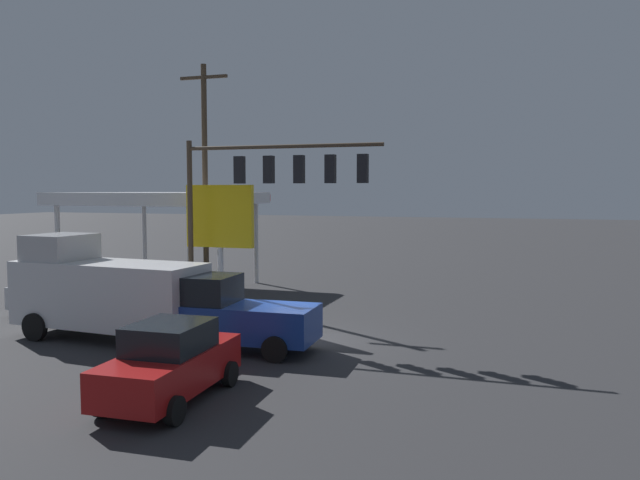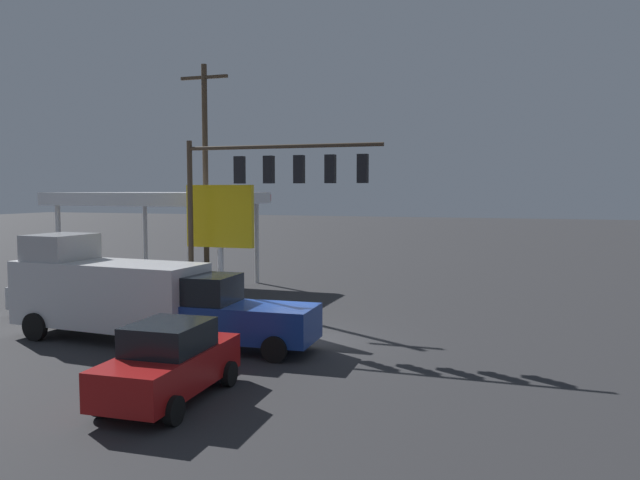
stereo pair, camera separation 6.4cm
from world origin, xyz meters
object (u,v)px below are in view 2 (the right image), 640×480
object	(u,v)px
traffic_signal_assembly	(268,183)
sedan_waiting	(169,362)
hatchback_crossing	(60,293)
delivery_truck	(105,290)
price_sign	(220,222)
fire_hydrant	(162,326)
pickup_parked	(231,316)
utility_pole	(206,177)

from	to	relation	value
traffic_signal_assembly	sedan_waiting	size ratio (longest dim) A/B	1.71
traffic_signal_assembly	hatchback_crossing	bearing A→B (deg)	2.77
delivery_truck	hatchback_crossing	bearing A→B (deg)	-28.80
traffic_signal_assembly	price_sign	xyz separation A→B (m)	(2.42, -0.90, -1.48)
traffic_signal_assembly	fire_hydrant	xyz separation A→B (m)	(2.91, 2.59, -4.94)
sedan_waiting	traffic_signal_assembly	bearing A→B (deg)	-176.14
hatchback_crossing	sedan_waiting	size ratio (longest dim) A/B	0.87
pickup_parked	fire_hydrant	distance (m)	3.08
traffic_signal_assembly	delivery_truck	xyz separation A→B (m)	(4.79, 3.14, -3.69)
price_sign	sedan_waiting	distance (m)	9.93
sedan_waiting	fire_hydrant	xyz separation A→B (m)	(3.71, -5.43, -0.51)
pickup_parked	delivery_truck	bearing A→B (deg)	-2.16
pickup_parked	hatchback_crossing	size ratio (longest dim) A/B	1.36
hatchback_crossing	fire_hydrant	bearing A→B (deg)	158.11
utility_pole	sedan_waiting	size ratio (longest dim) A/B	2.46
price_sign	fire_hydrant	xyz separation A→B (m)	(0.49, 3.49, -3.46)
sedan_waiting	fire_hydrant	distance (m)	6.60
price_sign	utility_pole	bearing A→B (deg)	-55.40
delivery_truck	sedan_waiting	distance (m)	7.46
delivery_truck	sedan_waiting	bearing A→B (deg)	142.51
traffic_signal_assembly	delivery_truck	bearing A→B (deg)	33.25
pickup_parked	sedan_waiting	size ratio (longest dim) A/B	1.18
pickup_parked	traffic_signal_assembly	bearing A→B (deg)	-91.10
price_sign	delivery_truck	bearing A→B (deg)	59.60
utility_pole	sedan_waiting	distance (m)	15.41
utility_pole	hatchback_crossing	size ratio (longest dim) A/B	2.83
pickup_parked	hatchback_crossing	distance (m)	9.48
fire_hydrant	traffic_signal_assembly	bearing A→B (deg)	-138.30
delivery_truck	hatchback_crossing	distance (m)	5.09
delivery_truck	sedan_waiting	size ratio (longest dim) A/B	1.56
fire_hydrant	price_sign	bearing A→B (deg)	-97.98
delivery_truck	sedan_waiting	xyz separation A→B (m)	(-5.59, 4.88, -0.74)
fire_hydrant	delivery_truck	bearing A→B (deg)	16.25
utility_pole	fire_hydrant	world-z (taller)	utility_pole
pickup_parked	fire_hydrant	bearing A→B (deg)	-12.78
utility_pole	price_sign	xyz separation A→B (m)	(-2.99, 4.33, -1.87)
traffic_signal_assembly	delivery_truck	size ratio (longest dim) A/B	1.10
price_sign	delivery_truck	size ratio (longest dim) A/B	0.77
traffic_signal_assembly	pickup_parked	world-z (taller)	traffic_signal_assembly
price_sign	pickup_parked	distance (m)	5.51
traffic_signal_assembly	fire_hydrant	distance (m)	6.30
price_sign	delivery_truck	distance (m)	5.17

